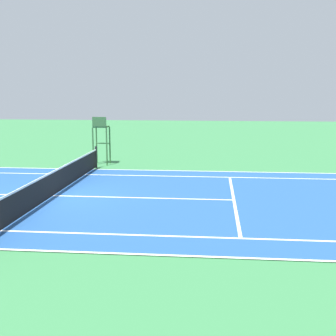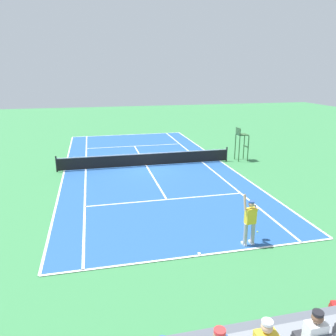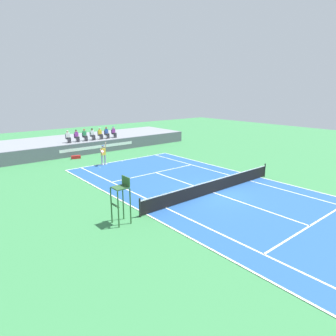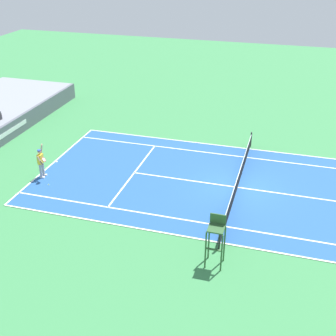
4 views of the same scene
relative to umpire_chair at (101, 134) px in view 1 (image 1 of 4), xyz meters
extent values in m
plane|color=#387F47|center=(7.02, 0.00, -1.56)|extent=(80.00, 80.00, 0.00)
cube|color=#235193|center=(7.02, 0.00, -1.55)|extent=(10.98, 23.78, 0.02)
cube|color=white|center=(1.53, 0.00, -1.53)|extent=(0.10, 23.78, 0.01)
cube|color=white|center=(2.91, 0.00, -1.53)|extent=(0.10, 23.78, 0.01)
cube|color=white|center=(11.13, 0.00, -1.53)|extent=(0.10, 23.78, 0.01)
cube|color=white|center=(7.02, 6.40, -1.53)|extent=(8.22, 0.10, 0.01)
cube|color=white|center=(7.02, 0.00, -1.53)|extent=(0.10, 12.80, 0.01)
cylinder|color=black|center=(1.08, 0.00, -1.02)|extent=(0.10, 0.10, 1.07)
cube|color=black|center=(7.02, 0.00, -1.08)|extent=(11.78, 0.02, 0.84)
cube|color=white|center=(7.02, 0.00, -0.66)|extent=(11.78, 0.03, 0.06)
cylinder|color=#2D562D|center=(-0.42, -0.35, -0.61)|extent=(0.07, 0.07, 1.90)
cylinder|color=#2D562D|center=(-0.42, 0.35, -0.61)|extent=(0.07, 0.07, 1.90)
cylinder|color=#2D562D|center=(0.28, -0.35, -0.61)|extent=(0.07, 0.07, 1.90)
cylinder|color=#2D562D|center=(0.28, 0.35, -0.61)|extent=(0.07, 0.07, 1.90)
cube|color=#2D562D|center=(-0.07, 0.00, 0.37)|extent=(0.70, 0.70, 0.06)
cube|color=#2D562D|center=(0.28, 0.00, 0.64)|extent=(0.06, 0.70, 0.48)
cube|color=#2D562D|center=(-0.38, 0.00, -0.51)|extent=(0.10, 0.70, 0.04)
camera|label=1|loc=(22.43, 5.65, 2.25)|focal=48.55mm
camera|label=2|loc=(10.53, 21.89, 4.87)|focal=35.41mm
camera|label=3|loc=(-7.04, -12.14, 5.07)|focal=31.17mm
camera|label=4|loc=(-15.61, -2.42, 11.43)|focal=47.53mm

